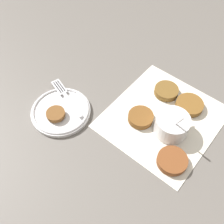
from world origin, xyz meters
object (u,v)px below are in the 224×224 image
Objects in this scene: fork at (64,94)px; sauce_bowl at (172,125)px; fritter_on_plate at (56,114)px; serving_plate at (61,111)px.

sauce_bowl is at bearing -67.47° from fork.
fork is (0.07, 0.05, -0.00)m from fritter_on_plate.
sauce_bowl is 0.36m from fork.
serving_plate is 3.23× the size of fritter_on_plate.
serving_plate is 0.06m from fork.
serving_plate is at bearing 18.75° from fritter_on_plate.
fork is (-0.14, 0.33, -0.01)m from sauce_bowl.
sauce_bowl reaches higher than fritter_on_plate.
fritter_on_plate is at bearing 126.40° from sauce_bowl.
fritter_on_plate is 0.09m from fork.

